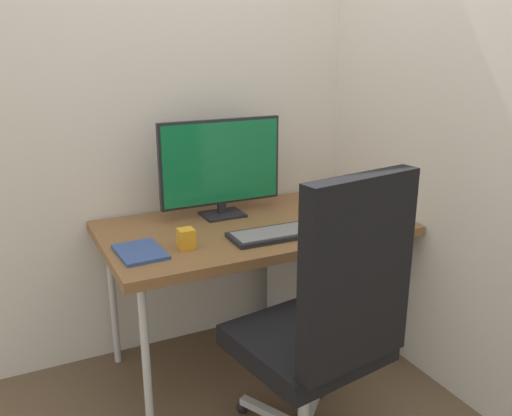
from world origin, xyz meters
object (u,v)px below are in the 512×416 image
at_px(mouse, 348,218).
at_px(desk_clamp_accessory, 186,238).
at_px(filing_cabinet, 326,291).
at_px(monitor, 221,165).
at_px(pen_holder, 358,198).
at_px(coffee_mug, 334,202).
at_px(keyboard, 274,234).
at_px(office_chair, 328,319).
at_px(notebook, 140,252).

bearing_deg(mouse, desk_clamp_accessory, -170.80).
height_order(filing_cabinet, monitor, monitor).
bearing_deg(filing_cabinet, pen_holder, -8.58).
relative_size(filing_cabinet, desk_clamp_accessory, 6.93).
bearing_deg(coffee_mug, keyboard, -157.68).
bearing_deg(desk_clamp_accessory, pen_holder, 8.91).
bearing_deg(coffee_mug, filing_cabinet, 89.27).
height_order(mouse, desk_clamp_accessory, desk_clamp_accessory).
distance_m(office_chair, monitor, 0.96).
xyz_separation_m(filing_cabinet, monitor, (-0.50, 0.16, 0.68)).
bearing_deg(monitor, pen_holder, -15.50).
height_order(keyboard, notebook, keyboard).
bearing_deg(filing_cabinet, keyboard, -153.26).
bearing_deg(coffee_mug, pen_holder, 6.07).
relative_size(notebook, desk_clamp_accessory, 2.93).
bearing_deg(notebook, keyboard, -8.82).
bearing_deg(desk_clamp_accessory, mouse, -0.99).
distance_m(monitor, notebook, 0.61).
relative_size(office_chair, mouse, 10.34).
relative_size(office_chair, monitor, 1.90).
height_order(office_chair, desk_clamp_accessory, office_chair).
xyz_separation_m(mouse, desk_clamp_accessory, (-0.77, 0.01, 0.02)).
distance_m(monitor, desk_clamp_accessory, 0.48).
relative_size(monitor, pen_holder, 3.35).
distance_m(keyboard, desk_clamp_accessory, 0.38).
distance_m(filing_cabinet, notebook, 1.08).
relative_size(pen_holder, notebook, 0.76).
bearing_deg(office_chair, coffee_mug, 55.07).
bearing_deg(notebook, desk_clamp_accessory, -9.51).
relative_size(mouse, desk_clamp_accessory, 1.37).
height_order(monitor, notebook, monitor).
distance_m(mouse, pen_holder, 0.24).
bearing_deg(office_chair, pen_holder, 48.14).
height_order(filing_cabinet, notebook, notebook).
relative_size(office_chair, desk_clamp_accessory, 14.14).
bearing_deg(keyboard, desk_clamp_accessory, 174.23).
relative_size(filing_cabinet, keyboard, 1.41).
relative_size(keyboard, pen_holder, 2.21).
xyz_separation_m(office_chair, desk_clamp_accessory, (-0.31, 0.56, 0.16)).
xyz_separation_m(office_chair, monitor, (-0.02, 0.89, 0.36)).
bearing_deg(keyboard, mouse, 3.59).
bearing_deg(keyboard, pen_holder, 18.22).
bearing_deg(notebook, filing_cabinet, 5.97).
height_order(filing_cabinet, coffee_mug, coffee_mug).
relative_size(keyboard, coffee_mug, 3.30).
bearing_deg(coffee_mug, notebook, -173.55).
relative_size(office_chair, pen_holder, 6.38).
xyz_separation_m(office_chair, pen_holder, (0.63, 0.71, 0.17)).
bearing_deg(office_chair, mouse, 49.65).
height_order(notebook, coffee_mug, coffee_mug).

